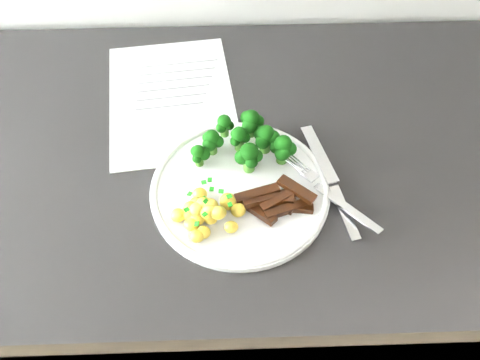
{
  "coord_description": "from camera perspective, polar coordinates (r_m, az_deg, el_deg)",
  "views": [
    {
      "loc": [
        0.0,
        1.13,
        1.56
      ],
      "look_at": [
        0.02,
        1.58,
        0.97
      ],
      "focal_mm": 38.4,
      "sensor_mm": 36.0,
      "label": 1
    }
  ],
  "objects": [
    {
      "name": "beef_strips",
      "position": [
        0.73,
        3.89,
        -2.38
      ],
      "size": [
        0.12,
        0.08,
        0.03
      ],
      "color": "black",
      "rests_on": "plate"
    },
    {
      "name": "potatoes",
      "position": [
        0.72,
        -3.66,
        -3.44
      ],
      "size": [
        0.11,
        0.09,
        0.04
      ],
      "color": "gold",
      "rests_on": "plate"
    },
    {
      "name": "plate",
      "position": [
        0.76,
        -0.0,
        -1.03
      ],
      "size": [
        0.27,
        0.27,
        0.02
      ],
      "color": "white",
      "rests_on": "counter"
    },
    {
      "name": "knife",
      "position": [
        0.76,
        10.6,
        -1.5
      ],
      "size": [
        0.06,
        0.21,
        0.02
      ],
      "color": "silver",
      "rests_on": "plate"
    },
    {
      "name": "counter",
      "position": [
        1.21,
        -2.88,
        -11.3
      ],
      "size": [
        2.5,
        0.63,
        0.94
      ],
      "color": "black",
      "rests_on": "ground"
    },
    {
      "name": "recipe_paper",
      "position": [
        0.9,
        -7.62,
        8.98
      ],
      "size": [
        0.24,
        0.32,
        0.0
      ],
      "color": "white",
      "rests_on": "counter"
    },
    {
      "name": "broccoli",
      "position": [
        0.77,
        0.97,
        4.41
      ],
      "size": [
        0.16,
        0.1,
        0.06
      ],
      "color": "#32621B",
      "rests_on": "plate"
    },
    {
      "name": "fork",
      "position": [
        0.75,
        10.4,
        -1.8
      ],
      "size": [
        0.12,
        0.15,
        0.02
      ],
      "color": "silver",
      "rests_on": "plate"
    }
  ]
}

